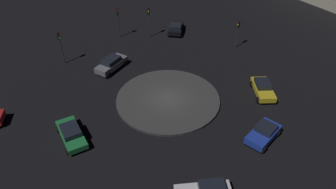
{
  "coord_description": "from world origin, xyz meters",
  "views": [
    {
      "loc": [
        27.86,
        -1.59,
        22.18
      ],
      "look_at": [
        0.0,
        0.0,
        0.78
      ],
      "focal_mm": 34.67,
      "sensor_mm": 36.0,
      "label": 1
    }
  ],
  "objects_px": {
    "traffic_light_northwest": "(238,29)",
    "traffic_light_west": "(149,17)",
    "car_green": "(71,134)",
    "car_black": "(176,28)",
    "traffic_light_southwest": "(60,42)",
    "traffic_light_west_near": "(118,17)",
    "car_grey": "(111,64)",
    "car_yellow": "(263,88)",
    "car_blue": "(264,133)"
  },
  "relations": [
    {
      "from": "traffic_light_northwest",
      "to": "traffic_light_west",
      "type": "distance_m",
      "value": 12.44
    },
    {
      "from": "car_green",
      "to": "traffic_light_northwest",
      "type": "distance_m",
      "value": 25.67
    },
    {
      "from": "car_black",
      "to": "traffic_light_west",
      "type": "height_order",
      "value": "traffic_light_west"
    },
    {
      "from": "traffic_light_southwest",
      "to": "car_black",
      "type": "bearing_deg",
      "value": 60.84
    },
    {
      "from": "traffic_light_southwest",
      "to": "traffic_light_west_near",
      "type": "xyz_separation_m",
      "value": [
        -6.78,
        6.64,
        0.08
      ]
    },
    {
      "from": "traffic_light_northwest",
      "to": "traffic_light_west_near",
      "type": "xyz_separation_m",
      "value": [
        -3.94,
        -16.18,
        0.36
      ]
    },
    {
      "from": "traffic_light_west_near",
      "to": "traffic_light_west",
      "type": "bearing_deg",
      "value": 65.21
    },
    {
      "from": "traffic_light_west_near",
      "to": "traffic_light_southwest",
      "type": "bearing_deg",
      "value": -66.61
    },
    {
      "from": "car_green",
      "to": "traffic_light_west",
      "type": "distance_m",
      "value": 21.89
    },
    {
      "from": "car_green",
      "to": "traffic_light_west_near",
      "type": "xyz_separation_m",
      "value": [
        -20.59,
        3.25,
        2.44
      ]
    },
    {
      "from": "traffic_light_west_near",
      "to": "car_green",
      "type": "bearing_deg",
      "value": -31.17
    },
    {
      "from": "car_black",
      "to": "traffic_light_northwest",
      "type": "bearing_deg",
      "value": -110.72
    },
    {
      "from": "car_black",
      "to": "car_grey",
      "type": "distance_m",
      "value": 13.02
    },
    {
      "from": "car_black",
      "to": "car_yellow",
      "type": "xyz_separation_m",
      "value": [
        15.63,
        8.56,
        0.01
      ]
    },
    {
      "from": "car_blue",
      "to": "traffic_light_west",
      "type": "distance_m",
      "value": 24.0
    },
    {
      "from": "car_grey",
      "to": "car_blue",
      "type": "bearing_deg",
      "value": -95.52
    },
    {
      "from": "traffic_light_northwest",
      "to": "traffic_light_west_near",
      "type": "bearing_deg",
      "value": -62.04
    },
    {
      "from": "car_black",
      "to": "traffic_light_west",
      "type": "distance_m",
      "value": 4.81
    },
    {
      "from": "car_black",
      "to": "traffic_light_west_near",
      "type": "xyz_separation_m",
      "value": [
        1.04,
        -8.29,
        2.41
      ]
    },
    {
      "from": "traffic_light_west",
      "to": "traffic_light_west_near",
      "type": "relative_size",
      "value": 1.0
    },
    {
      "from": "traffic_light_southwest",
      "to": "traffic_light_west_near",
      "type": "height_order",
      "value": "traffic_light_west_near"
    },
    {
      "from": "car_black",
      "to": "traffic_light_southwest",
      "type": "xyz_separation_m",
      "value": [
        7.82,
        -14.93,
        2.32
      ]
    },
    {
      "from": "traffic_light_northwest",
      "to": "traffic_light_southwest",
      "type": "bearing_deg",
      "value": -41.27
    },
    {
      "from": "car_blue",
      "to": "traffic_light_west",
      "type": "bearing_deg",
      "value": -108.9
    },
    {
      "from": "car_black",
      "to": "car_green",
      "type": "relative_size",
      "value": 0.85
    },
    {
      "from": "car_blue",
      "to": "car_yellow",
      "type": "height_order",
      "value": "car_blue"
    },
    {
      "from": "car_blue",
      "to": "car_black",
      "type": "bearing_deg",
      "value": -118.93
    },
    {
      "from": "car_black",
      "to": "traffic_light_southwest",
      "type": "height_order",
      "value": "traffic_light_southwest"
    },
    {
      "from": "car_grey",
      "to": "car_yellow",
      "type": "bearing_deg",
      "value": -74.19
    },
    {
      "from": "traffic_light_west",
      "to": "traffic_light_southwest",
      "type": "bearing_deg",
      "value": -66.13
    },
    {
      "from": "traffic_light_southwest",
      "to": "car_grey",
      "type": "bearing_deg",
      "value": 16.73
    },
    {
      "from": "traffic_light_southwest",
      "to": "traffic_light_northwest",
      "type": "bearing_deg",
      "value": 40.28
    },
    {
      "from": "car_blue",
      "to": "traffic_light_southwest",
      "type": "height_order",
      "value": "traffic_light_southwest"
    },
    {
      "from": "car_green",
      "to": "traffic_light_northwest",
      "type": "xyz_separation_m",
      "value": [
        -16.65,
        19.43,
        2.08
      ]
    },
    {
      "from": "car_green",
      "to": "traffic_light_southwest",
      "type": "bearing_deg",
      "value": -12.57
    },
    {
      "from": "car_yellow",
      "to": "car_green",
      "type": "bearing_deg",
      "value": -72.3
    },
    {
      "from": "car_yellow",
      "to": "traffic_light_west_near",
      "type": "height_order",
      "value": "traffic_light_west_near"
    },
    {
      "from": "traffic_light_west",
      "to": "traffic_light_west_near",
      "type": "xyz_separation_m",
      "value": [
        -0.2,
        -4.32,
        -0.01
      ]
    },
    {
      "from": "traffic_light_northwest",
      "to": "traffic_light_southwest",
      "type": "xyz_separation_m",
      "value": [
        2.84,
        -22.82,
        0.27
      ]
    },
    {
      "from": "traffic_light_west",
      "to": "traffic_light_west_near",
      "type": "distance_m",
      "value": 4.33
    },
    {
      "from": "traffic_light_southwest",
      "to": "traffic_light_west",
      "type": "bearing_deg",
      "value": 64.18
    },
    {
      "from": "car_black",
      "to": "car_green",
      "type": "height_order",
      "value": "car_black"
    },
    {
      "from": "car_black",
      "to": "car_grey",
      "type": "bearing_deg",
      "value": 149.37
    },
    {
      "from": "car_black",
      "to": "car_blue",
      "type": "bearing_deg",
      "value": -152.31
    },
    {
      "from": "car_blue",
      "to": "traffic_light_west_near",
      "type": "height_order",
      "value": "traffic_light_west_near"
    },
    {
      "from": "car_blue",
      "to": "car_yellow",
      "type": "distance_m",
      "value": 7.32
    },
    {
      "from": "car_black",
      "to": "traffic_light_west_near",
      "type": "bearing_deg",
      "value": 108.72
    },
    {
      "from": "car_yellow",
      "to": "traffic_light_northwest",
      "type": "height_order",
      "value": "traffic_light_northwest"
    },
    {
      "from": "car_blue",
      "to": "car_yellow",
      "type": "bearing_deg",
      "value": -150.91
    },
    {
      "from": "car_black",
      "to": "traffic_light_northwest",
      "type": "xyz_separation_m",
      "value": [
        4.98,
        7.89,
        2.05
      ]
    }
  ]
}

